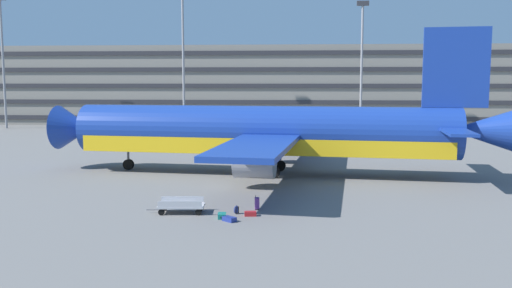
# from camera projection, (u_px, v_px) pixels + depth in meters

# --- Properties ---
(ground_plane) EXTENTS (600.00, 600.00, 0.00)m
(ground_plane) POSITION_uv_depth(u_px,v_px,m) (244.00, 172.00, 44.90)
(ground_plane) COLOR slate
(terminal_structure) EXTENTS (157.75, 14.60, 13.57)m
(terminal_structure) POSITION_uv_depth(u_px,v_px,m) (271.00, 85.00, 96.93)
(terminal_structure) COLOR gray
(terminal_structure) RESTS_ON ground_plane
(airliner) EXTENTS (37.03, 29.84, 11.46)m
(airliner) POSITION_uv_depth(u_px,v_px,m) (267.00, 133.00, 43.32)
(airliner) COLOR navy
(airliner) RESTS_ON ground_plane
(light_mast_far_left) EXTENTS (1.80, 0.50, 20.89)m
(light_mast_far_left) POSITION_uv_depth(u_px,v_px,m) (3.00, 52.00, 85.59)
(light_mast_far_left) COLOR gray
(light_mast_far_left) RESTS_ON ground_plane
(light_mast_left) EXTENTS (1.80, 0.50, 22.44)m
(light_mast_left) POSITION_uv_depth(u_px,v_px,m) (183.00, 46.00, 83.48)
(light_mast_left) COLOR gray
(light_mast_left) RESTS_ON ground_plane
(light_mast_center_left) EXTENTS (1.80, 0.50, 19.50)m
(light_mast_center_left) POSITION_uv_depth(u_px,v_px,m) (362.00, 56.00, 81.75)
(light_mast_center_left) COLOR gray
(light_mast_center_left) RESTS_ON ground_plane
(suitcase_black) EXTENTS (0.52, 0.76, 0.28)m
(suitcase_black) POSITION_uv_depth(u_px,v_px,m) (222.00, 216.00, 29.53)
(suitcase_black) COLOR #147266
(suitcase_black) RESTS_ON ground_plane
(suitcase_silver) EXTENTS (0.72, 0.44, 0.25)m
(suitcase_silver) POSITION_uv_depth(u_px,v_px,m) (250.00, 214.00, 30.05)
(suitcase_silver) COLOR #B21E23
(suitcase_silver) RESTS_ON ground_plane
(suitcase_scuffed) EXTENTS (0.31, 0.49, 0.81)m
(suitcase_scuffed) POSITION_uv_depth(u_px,v_px,m) (257.00, 203.00, 31.60)
(suitcase_scuffed) COLOR #72388C
(suitcase_scuffed) RESTS_ON ground_plane
(suitcase_orange) EXTENTS (0.83, 0.78, 0.24)m
(suitcase_orange) POSITION_uv_depth(u_px,v_px,m) (229.00, 219.00, 28.90)
(suitcase_orange) COLOR navy
(suitcase_orange) RESTS_ON ground_plane
(backpack_small) EXTENTS (0.37, 0.36, 0.52)m
(backpack_small) POSITION_uv_depth(u_px,v_px,m) (236.00, 210.00, 30.52)
(backpack_small) COLOR navy
(backpack_small) RESTS_ON ground_plane
(baggage_cart) EXTENTS (3.34, 1.48, 0.82)m
(baggage_cart) POSITION_uv_depth(u_px,v_px,m) (181.00, 206.00, 30.71)
(baggage_cart) COLOR #B7B7BC
(baggage_cart) RESTS_ON ground_plane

